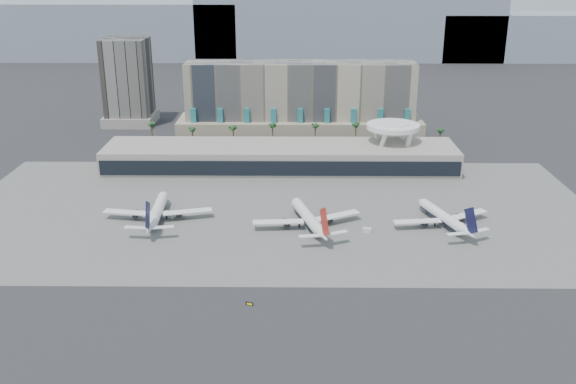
{
  "coord_description": "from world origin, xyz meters",
  "views": [
    {
      "loc": [
        6.87,
        -189.03,
        98.05
      ],
      "look_at": [
        4.46,
        40.0,
        13.66
      ],
      "focal_mm": 40.0,
      "sensor_mm": 36.0,
      "label": 1
    }
  ],
  "objects_px": {
    "service_vehicle_a": "(169,215)",
    "airliner_left": "(157,211)",
    "airliner_right": "(444,217)",
    "taxiway_sign": "(249,304)",
    "service_vehicle_b": "(367,230)",
    "airliner_centre": "(309,218)"
  },
  "relations": [
    {
      "from": "service_vehicle_a",
      "to": "taxiway_sign",
      "type": "relative_size",
      "value": 2.02
    },
    {
      "from": "service_vehicle_b",
      "to": "airliner_right",
      "type": "bearing_deg",
      "value": 18.93
    },
    {
      "from": "airliner_left",
      "to": "airliner_right",
      "type": "height_order",
      "value": "airliner_left"
    },
    {
      "from": "airliner_centre",
      "to": "service_vehicle_a",
      "type": "distance_m",
      "value": 56.49
    },
    {
      "from": "airliner_centre",
      "to": "service_vehicle_b",
      "type": "height_order",
      "value": "airliner_centre"
    },
    {
      "from": "taxiway_sign",
      "to": "service_vehicle_a",
      "type": "bearing_deg",
      "value": 135.28
    },
    {
      "from": "service_vehicle_a",
      "to": "taxiway_sign",
      "type": "xyz_separation_m",
      "value": [
        36.83,
        -68.55,
        -0.62
      ]
    },
    {
      "from": "airliner_right",
      "to": "taxiway_sign",
      "type": "xyz_separation_m",
      "value": [
        -71.0,
        -60.98,
        -3.12
      ]
    },
    {
      "from": "airliner_centre",
      "to": "taxiway_sign",
      "type": "xyz_separation_m",
      "value": [
        -18.79,
        -59.09,
        -3.37
      ]
    },
    {
      "from": "airliner_right",
      "to": "service_vehicle_a",
      "type": "height_order",
      "value": "airliner_right"
    },
    {
      "from": "service_vehicle_b",
      "to": "service_vehicle_a",
      "type": "bearing_deg",
      "value": 176.68
    },
    {
      "from": "service_vehicle_a",
      "to": "service_vehicle_b",
      "type": "bearing_deg",
      "value": 9.71
    },
    {
      "from": "airliner_left",
      "to": "service_vehicle_b",
      "type": "height_order",
      "value": "airliner_left"
    },
    {
      "from": "taxiway_sign",
      "to": "airliner_centre",
      "type": "bearing_deg",
      "value": 89.39
    },
    {
      "from": "airliner_left",
      "to": "service_vehicle_b",
      "type": "bearing_deg",
      "value": -10.05
    },
    {
      "from": "airliner_centre",
      "to": "service_vehicle_b",
      "type": "xyz_separation_m",
      "value": [
        22.06,
        -4.54,
        -3.06
      ]
    },
    {
      "from": "service_vehicle_b",
      "to": "taxiway_sign",
      "type": "xyz_separation_m",
      "value": [
        -40.84,
        -54.55,
        -0.32
      ]
    },
    {
      "from": "taxiway_sign",
      "to": "airliner_right",
      "type": "bearing_deg",
      "value": 57.68
    },
    {
      "from": "service_vehicle_a",
      "to": "airliner_right",
      "type": "bearing_deg",
      "value": 15.91
    },
    {
      "from": "taxiway_sign",
      "to": "service_vehicle_b",
      "type": "bearing_deg",
      "value": 70.2
    },
    {
      "from": "airliner_right",
      "to": "taxiway_sign",
      "type": "height_order",
      "value": "airliner_right"
    },
    {
      "from": "service_vehicle_a",
      "to": "airliner_left",
      "type": "bearing_deg",
      "value": -121.16
    }
  ]
}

